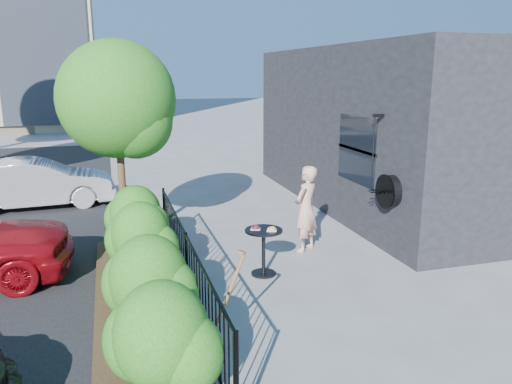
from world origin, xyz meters
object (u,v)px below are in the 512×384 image
object	(u,v)px
patio_tree	(121,107)
shovel	(225,306)
cafe_table	(264,244)
car_silver	(37,183)
woman	(306,209)

from	to	relation	value
patio_tree	shovel	size ratio (longest dim) A/B	2.99
cafe_table	car_silver	bearing A→B (deg)	125.82
shovel	car_silver	world-z (taller)	shovel
cafe_table	woman	size ratio (longest dim) A/B	0.51
patio_tree	car_silver	distance (m)	4.82
cafe_table	patio_tree	bearing A→B (deg)	135.75
patio_tree	woman	size ratio (longest dim) A/B	2.35
cafe_table	woman	distance (m)	1.49
woman	car_silver	size ratio (longest dim) A/B	0.44
patio_tree	car_silver	xyz separation A→B (m)	(-2.09, 3.78, -2.14)
patio_tree	cafe_table	distance (m)	3.72
cafe_table	shovel	distance (m)	2.43
patio_tree	woman	xyz separation A→B (m)	(3.28, -1.17, -1.93)
car_silver	shovel	bearing A→B (deg)	-162.78
patio_tree	woman	bearing A→B (deg)	-19.67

